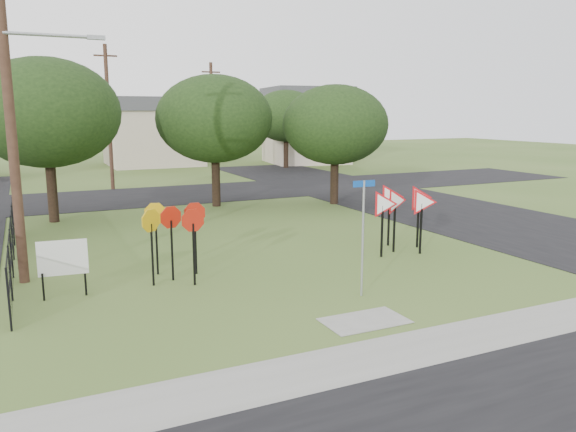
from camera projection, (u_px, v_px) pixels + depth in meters
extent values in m
plane|color=#3B5720|center=(317.00, 292.00, 15.48)|extent=(140.00, 140.00, 0.00)
cube|color=gray|center=(412.00, 349.00, 11.74)|extent=(30.00, 1.60, 0.02)
cube|color=#3B5720|center=(451.00, 373.00, 10.68)|extent=(30.00, 0.80, 0.02)
cube|color=black|center=(429.00, 207.00, 29.40)|extent=(8.00, 50.00, 0.02)
cube|color=black|center=(158.00, 196.00, 33.26)|extent=(60.00, 8.00, 0.02)
cube|color=gray|center=(365.00, 321.00, 13.34)|extent=(2.00, 1.20, 0.02)
cylinder|color=#969A9F|center=(363.00, 239.00, 14.92)|extent=(0.06, 0.06, 3.14)
cube|color=#0D4196|center=(364.00, 184.00, 14.65)|extent=(0.65, 0.05, 0.17)
cube|color=black|center=(172.00, 250.00, 16.44)|extent=(0.05, 0.05, 1.81)
cube|color=black|center=(196.00, 245.00, 17.10)|extent=(0.05, 0.05, 1.81)
cube|color=black|center=(194.00, 254.00, 15.99)|extent=(0.05, 0.05, 1.81)
cube|color=black|center=(152.00, 255.00, 15.94)|extent=(0.05, 0.05, 1.81)
cube|color=black|center=(157.00, 246.00, 17.05)|extent=(0.05, 0.05, 1.81)
cube|color=black|center=(382.00, 231.00, 19.11)|extent=(0.06, 0.06, 1.79)
cube|color=black|center=(394.00, 227.00, 19.79)|extent=(0.06, 0.06, 1.79)
cube|color=black|center=(421.00, 229.00, 19.56)|extent=(0.06, 0.06, 1.79)
cube|color=black|center=(389.00, 222.00, 20.76)|extent=(0.06, 0.06, 1.79)
cube|color=black|center=(418.00, 223.00, 20.47)|extent=(0.06, 0.06, 1.79)
cube|color=black|center=(43.00, 287.00, 14.74)|extent=(0.05, 0.05, 0.74)
cube|color=black|center=(86.00, 282.00, 15.18)|extent=(0.05, 0.05, 0.74)
cube|color=silver|center=(63.00, 258.00, 14.83)|extent=(1.26, 0.15, 0.95)
cylinder|color=#482E21|center=(9.00, 108.00, 15.50)|extent=(0.28, 0.28, 10.00)
cylinder|color=#969A9F|center=(51.00, 35.00, 15.55)|extent=(2.40, 0.10, 0.10)
cube|color=#969A9F|center=(96.00, 38.00, 16.06)|extent=(0.50, 0.18, 0.12)
cylinder|color=#482E21|center=(109.00, 118.00, 35.16)|extent=(0.24, 0.24, 9.00)
cube|color=#482E21|center=(105.00, 56.00, 34.46)|extent=(1.40, 0.10, 0.10)
cylinder|color=#482E21|center=(212.00, 121.00, 42.11)|extent=(0.24, 0.24, 8.50)
cube|color=#482E21|center=(211.00, 72.00, 41.46)|extent=(1.40, 0.10, 0.10)
cylinder|color=black|center=(9.00, 300.00, 12.60)|extent=(0.05, 0.05, 1.50)
cylinder|color=black|center=(10.00, 273.00, 14.65)|extent=(0.05, 0.05, 1.50)
cylinder|color=black|center=(11.00, 254.00, 16.69)|extent=(0.05, 0.05, 1.50)
cylinder|color=black|center=(12.00, 238.00, 18.74)|extent=(0.05, 0.05, 1.50)
cylinder|color=black|center=(13.00, 226.00, 20.78)|extent=(0.05, 0.05, 1.50)
cylinder|color=black|center=(14.00, 216.00, 22.83)|extent=(0.05, 0.05, 1.50)
cube|color=black|center=(10.00, 223.00, 17.58)|extent=(0.03, 11.50, 0.03)
cube|color=black|center=(12.00, 245.00, 17.71)|extent=(0.03, 11.50, 0.03)
cube|color=black|center=(12.00, 245.00, 17.71)|extent=(0.01, 11.50, 1.50)
cube|color=beige|center=(153.00, 138.00, 52.27)|extent=(8.00, 8.00, 5.00)
cube|color=#45454A|center=(151.00, 104.00, 51.70)|extent=(8.40, 8.40, 1.20)
cube|color=beige|center=(306.00, 132.00, 54.49)|extent=(7.91, 7.91, 6.00)
cube|color=#45454A|center=(306.00, 94.00, 53.83)|extent=(8.30, 8.30, 1.20)
cylinder|color=black|center=(52.00, 193.00, 25.17)|extent=(0.44, 0.44, 2.62)
ellipsoid|color=black|center=(46.00, 113.00, 24.52)|extent=(6.40, 6.40, 4.80)
cylinder|color=black|center=(216.00, 183.00, 29.43)|extent=(0.44, 0.44, 2.45)
ellipsoid|color=black|center=(214.00, 119.00, 28.82)|extent=(6.00, 6.00, 4.50)
cylinder|color=black|center=(334.00, 183.00, 30.18)|extent=(0.44, 0.44, 2.27)
ellipsoid|color=black|center=(335.00, 125.00, 29.62)|extent=(5.60, 5.60, 4.20)
cylinder|color=black|center=(286.00, 154.00, 49.58)|extent=(0.44, 0.44, 2.45)
ellipsoid|color=black|center=(286.00, 116.00, 48.97)|extent=(6.00, 6.00, 4.50)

